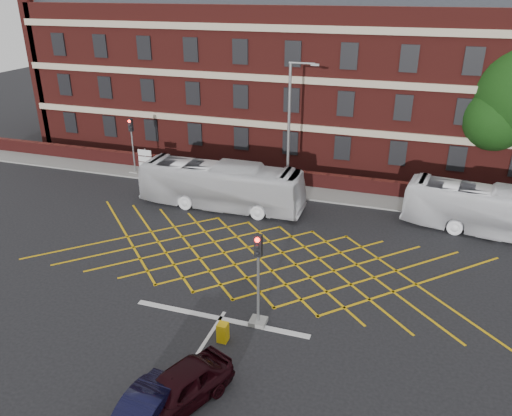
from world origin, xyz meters
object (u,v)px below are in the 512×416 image
(bus_left, at_px, (221,186))
(utility_cabinet, at_px, (223,332))
(direction_signs, at_px, (145,159))
(traffic_light_near, at_px, (258,289))
(car_maroon, at_px, (178,389))
(bus_right, at_px, (496,212))
(street_lamp, at_px, (289,157))
(car_navy, at_px, (140,416))
(traffic_light_far, at_px, (133,151))

(bus_left, xyz_separation_m, utility_cabinet, (5.07, -12.51, -1.08))
(direction_signs, distance_m, utility_cabinet, 20.33)
(traffic_light_near, bearing_deg, car_maroon, -102.99)
(traffic_light_near, bearing_deg, bus_right, 49.96)
(bus_right, xyz_separation_m, street_lamp, (-12.56, 0.97, 1.71))
(car_maroon, bearing_deg, street_lamp, 116.99)
(car_navy, bearing_deg, direction_signs, 122.80)
(direction_signs, bearing_deg, car_navy, -60.80)
(car_maroon, relative_size, traffic_light_near, 0.99)
(traffic_light_far, height_order, street_lamp, street_lamp)
(traffic_light_far, distance_m, direction_signs, 1.33)
(bus_left, bearing_deg, traffic_light_near, -151.17)
(bus_left, bearing_deg, bus_right, -85.60)
(traffic_light_near, bearing_deg, utility_cabinet, -123.84)
(bus_right, bearing_deg, street_lamp, 93.73)
(bus_left, distance_m, car_navy, 18.06)
(street_lamp, bearing_deg, car_maroon, -86.78)
(bus_left, relative_size, car_navy, 2.86)
(car_navy, height_order, direction_signs, direction_signs)
(bus_left, height_order, direction_signs, bus_left)
(traffic_light_far, relative_size, direction_signs, 1.94)
(street_lamp, relative_size, direction_signs, 4.13)
(car_maroon, distance_m, direction_signs, 23.19)
(bus_left, distance_m, direction_signs, 8.25)
(car_maroon, relative_size, utility_cabinet, 5.07)
(car_maroon, bearing_deg, car_navy, -91.99)
(bus_left, xyz_separation_m, street_lamp, (3.86, 2.27, 1.64))
(car_navy, bearing_deg, street_lamp, 94.67)
(bus_right, relative_size, direction_signs, 4.67)
(traffic_light_near, relative_size, street_lamp, 0.47)
(bus_left, distance_m, bus_right, 16.47)
(street_lamp, bearing_deg, bus_right, -4.42)
(car_navy, xyz_separation_m, direction_signs, (-11.72, 20.98, 0.76))
(traffic_light_near, relative_size, direction_signs, 1.94)
(traffic_light_near, distance_m, utility_cabinet, 2.27)
(bus_left, height_order, street_lamp, street_lamp)
(traffic_light_far, relative_size, street_lamp, 0.47)
(bus_left, height_order, utility_cabinet, bus_left)
(car_maroon, bearing_deg, traffic_light_near, 100.78)
(traffic_light_near, bearing_deg, direction_signs, 133.24)
(bus_right, xyz_separation_m, car_navy, (-12.19, -18.84, -0.81))
(bus_left, bearing_deg, street_lamp, -59.66)
(bus_right, relative_size, car_navy, 2.73)
(car_navy, xyz_separation_m, street_lamp, (-0.37, 19.81, 2.52))
(bus_left, relative_size, car_maroon, 2.55)
(car_navy, relative_size, direction_signs, 1.71)
(street_lamp, relative_size, utility_cabinet, 10.95)
(bus_right, height_order, traffic_light_far, traffic_light_far)
(car_navy, height_order, street_lamp, street_lamp)
(traffic_light_far, bearing_deg, bus_left, -23.82)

